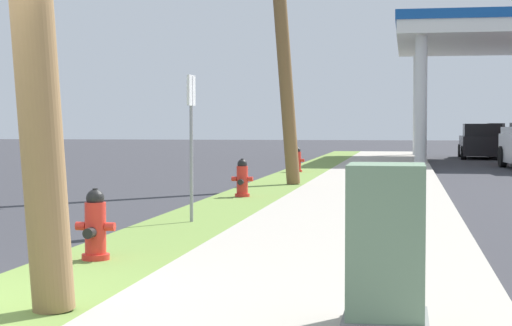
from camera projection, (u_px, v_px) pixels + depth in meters
name	position (u px, v px, depth m)	size (l,w,h in m)	color
fire_hydrant_nearest	(95.00, 229.00, 8.93)	(0.42, 0.38, 0.74)	red
fire_hydrant_second	(242.00, 180.00, 16.75)	(0.42, 0.38, 0.74)	red
fire_hydrant_third	(297.00, 161.00, 25.59)	(0.42, 0.37, 0.74)	red
utility_cabinet	(386.00, 251.00, 5.96)	(0.59, 0.67, 1.13)	slate
street_sign_post	(191.00, 117.00, 12.38)	(0.05, 0.36, 2.12)	gray
car_black_by_far_pump	(482.00, 143.00, 38.97)	(2.03, 4.54, 1.57)	black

